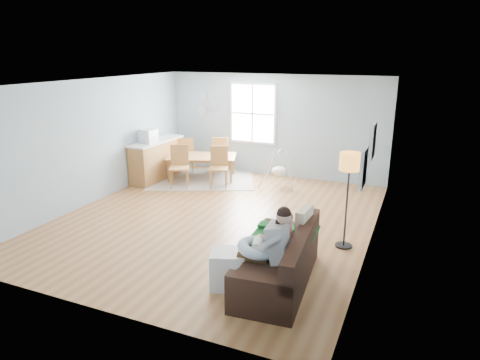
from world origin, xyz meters
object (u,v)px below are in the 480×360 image
at_px(sofa, 281,264).
at_px(baby_swing, 279,170).
at_px(toddler, 280,232).
at_px(father, 268,246).
at_px(dining_table, 202,168).
at_px(monitor, 148,136).
at_px(chair_se, 219,164).
at_px(chair_sw, 179,163).
at_px(chair_ne, 221,152).
at_px(chair_nw, 186,152).
at_px(counter, 157,159).
at_px(floor_lamp, 349,170).
at_px(storage_cube, 227,269).

height_order(sofa, baby_swing, baby_swing).
bearing_deg(toddler, baby_swing, 108.32).
xyz_separation_m(sofa, father, (-0.11, -0.30, 0.40)).
distance_m(sofa, dining_table, 5.56).
relative_size(toddler, monitor, 2.10).
xyz_separation_m(sofa, baby_swing, (-1.51, 4.47, 0.11)).
distance_m(dining_table, chair_se, 0.86).
relative_size(chair_sw, chair_ne, 1.04).
bearing_deg(sofa, chair_ne, 124.05).
height_order(sofa, chair_nw, chair_nw).
height_order(dining_table, counter, counter).
bearing_deg(counter, chair_nw, 64.32).
height_order(sofa, chair_ne, chair_ne).
height_order(chair_sw, chair_ne, chair_sw).
height_order(sofa, floor_lamp, floor_lamp).
height_order(chair_se, baby_swing, chair_se).
xyz_separation_m(storage_cube, chair_nw, (-3.61, 5.06, 0.30)).
bearing_deg(chair_sw, floor_lamp, -23.00).
distance_m(storage_cube, chair_se, 4.78).
relative_size(father, dining_table, 0.73).
distance_m(toddler, dining_table, 5.37).
height_order(father, chair_nw, father).
xyz_separation_m(father, counter, (-4.57, 4.14, -0.17)).
xyz_separation_m(storage_cube, counter, (-4.00, 4.24, 0.25)).
distance_m(chair_ne, monitor, 2.10).
bearing_deg(dining_table, baby_swing, -14.14).
bearing_deg(baby_swing, monitor, -162.67).
bearing_deg(toddler, monitor, 144.22).
relative_size(chair_sw, chair_nw, 1.05).
distance_m(father, monitor, 5.96).
bearing_deg(toddler, counter, 141.48).
distance_m(father, storage_cube, 0.72).
bearing_deg(chair_se, father, -56.28).
distance_m(floor_lamp, chair_sw, 4.83).
height_order(father, counter, father).
distance_m(counter, baby_swing, 3.23).
xyz_separation_m(father, storage_cube, (-0.57, -0.10, -0.42)).
relative_size(sofa, baby_swing, 2.09).
bearing_deg(father, dining_table, 127.36).
distance_m(sofa, storage_cube, 0.79).
height_order(dining_table, chair_se, chair_se).
xyz_separation_m(storage_cube, chair_sw, (-3.09, 3.85, 0.33)).
relative_size(toddler, floor_lamp, 0.51).
relative_size(father, chair_sw, 1.24).
bearing_deg(chair_sw, father, -45.73).
bearing_deg(storage_cube, father, 9.53).
bearing_deg(monitor, dining_table, 34.84).
height_order(toddler, counter, toddler).
relative_size(floor_lamp, monitor, 4.11).
relative_size(father, toddler, 1.52).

